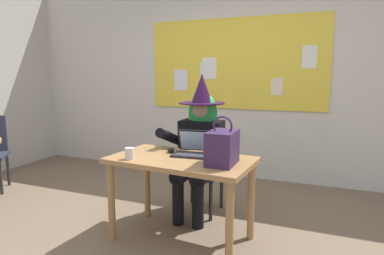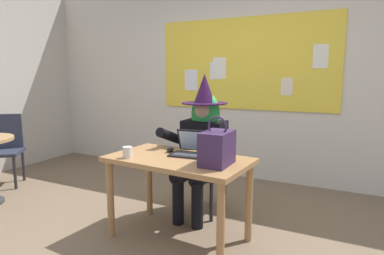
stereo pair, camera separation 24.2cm
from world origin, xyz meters
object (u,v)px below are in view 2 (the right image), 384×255
(laptop, at_px, (192,149))
(handbag, at_px, (217,148))
(person_costumed, at_px, (202,139))
(chair_spare_by_window, at_px, (5,146))
(desk_main, at_px, (178,170))
(coffee_mug, at_px, (128,152))
(computer_mouse, at_px, (170,150))
(chair_at_desk, at_px, (207,164))

(laptop, distance_m, handbag, 0.39)
(person_costumed, xyz_separation_m, chair_spare_by_window, (-2.66, -0.28, -0.27))
(laptop, bearing_deg, person_costumed, 99.21)
(laptop, relative_size, handbag, 0.95)
(chair_spare_by_window, bearing_deg, desk_main, 46.26)
(desk_main, height_order, laptop, laptop)
(coffee_mug, bearing_deg, desk_main, 27.89)
(laptop, relative_size, coffee_mug, 3.79)
(handbag, height_order, coffee_mug, handbag)
(desk_main, bearing_deg, computer_mouse, 137.48)
(person_costumed, height_order, laptop, person_costumed)
(handbag, bearing_deg, computer_mouse, 158.22)
(desk_main, bearing_deg, chair_at_desk, 93.86)
(chair_spare_by_window, bearing_deg, computer_mouse, 49.27)
(coffee_mug, height_order, chair_spare_by_window, chair_spare_by_window)
(desk_main, height_order, person_costumed, person_costumed)
(laptop, height_order, computer_mouse, laptop)
(chair_at_desk, relative_size, laptop, 2.45)
(chair_spare_by_window, bearing_deg, person_costumed, 58.34)
(person_costumed, bearing_deg, laptop, 13.45)
(person_costumed, xyz_separation_m, coffee_mug, (-0.33, -0.77, -0.01))
(person_costumed, relative_size, coffee_mug, 14.93)
(coffee_mug, bearing_deg, chair_spare_by_window, 168.34)
(desk_main, distance_m, coffee_mug, 0.45)
(person_costumed, relative_size, computer_mouse, 13.64)
(desk_main, relative_size, coffee_mug, 12.96)
(person_costumed, height_order, computer_mouse, person_costumed)
(computer_mouse, relative_size, handbag, 0.28)
(coffee_mug, distance_m, chair_spare_by_window, 2.40)
(computer_mouse, relative_size, chair_spare_by_window, 0.12)
(computer_mouse, xyz_separation_m, chair_spare_by_window, (-2.54, 0.13, -0.23))
(desk_main, relative_size, person_costumed, 0.87)
(person_costumed, distance_m, chair_spare_by_window, 2.69)
(laptop, bearing_deg, chair_at_desk, 96.07)
(chair_at_desk, distance_m, computer_mouse, 0.60)
(computer_mouse, bearing_deg, person_costumed, 59.21)
(computer_mouse, xyz_separation_m, handbag, (0.54, -0.22, 0.12))
(coffee_mug, bearing_deg, person_costumed, 66.99)
(chair_at_desk, bearing_deg, laptop, 12.05)
(handbag, bearing_deg, chair_at_desk, 119.19)
(computer_mouse, bearing_deg, desk_main, -57.47)
(person_costumed, distance_m, coffee_mug, 0.83)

